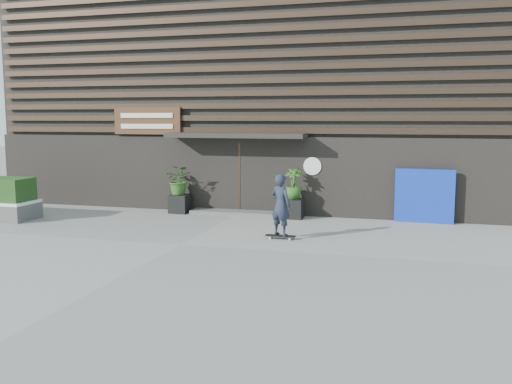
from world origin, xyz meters
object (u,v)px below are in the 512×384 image
(planter_pot_left, at_px, (180,204))
(blue_tarp, at_px, (424,196))
(planter_pot_right, at_px, (293,209))
(skateboarder, at_px, (281,205))

(planter_pot_left, bearing_deg, blue_tarp, 2.23)
(planter_pot_right, xyz_separation_m, skateboarder, (0.32, -3.08, 0.58))
(planter_pot_right, relative_size, skateboarder, 0.36)
(planter_pot_right, height_order, blue_tarp, blue_tarp)
(planter_pot_right, distance_m, skateboarder, 3.15)
(blue_tarp, bearing_deg, skateboarder, -133.34)
(planter_pot_right, bearing_deg, planter_pot_left, 180.00)
(planter_pot_right, bearing_deg, blue_tarp, 4.41)
(blue_tarp, bearing_deg, planter_pot_right, -172.31)
(skateboarder, bearing_deg, blue_tarp, 43.38)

